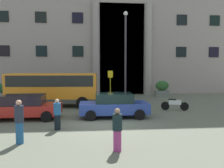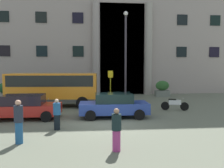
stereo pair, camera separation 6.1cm
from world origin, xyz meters
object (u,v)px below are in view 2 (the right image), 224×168
object	(u,v)px
white_taxi_kerbside	(114,105)
pedestrian_man_red_shirt	(116,130)
orange_minibus	(53,87)
hedge_planter_far_west	(162,89)
motorcycle_near_kerb	(174,104)
parked_hatchback_near	(24,107)
scooter_by_planter	(40,105)
hedge_planter_entrance_left	(89,91)
bus_stop_sign	(110,83)
pedestrian_man_crossing	(57,114)
pedestrian_woman_dark_dress	(19,121)
hedge_planter_east	(5,91)
hedge_planter_far_east	(39,91)
lamppost_plaza_centre	(126,49)

from	to	relation	value
white_taxi_kerbside	pedestrian_man_red_shirt	distance (m)	5.77
orange_minibus	hedge_planter_far_west	bearing A→B (deg)	29.35
hedge_planter_far_west	motorcycle_near_kerb	world-z (taller)	hedge_planter_far_west
parked_hatchback_near	scooter_by_planter	distance (m)	2.33
hedge_planter_entrance_left	scooter_by_planter	bearing A→B (deg)	-115.61
bus_stop_sign	white_taxi_kerbside	bearing A→B (deg)	-92.83
hedge_planter_entrance_left	parked_hatchback_near	size ratio (longest dim) A/B	0.33
scooter_by_planter	white_taxi_kerbside	bearing A→B (deg)	-36.29
pedestrian_man_crossing	hedge_planter_entrance_left	bearing A→B (deg)	69.26
parked_hatchback_near	pedestrian_man_red_shirt	size ratio (longest dim) A/B	2.71
hedge_planter_far_west	pedestrian_man_crossing	distance (m)	15.19
pedestrian_man_crossing	pedestrian_man_red_shirt	xyz separation A→B (m)	(2.62, -3.16, 0.03)
hedge_planter_far_west	motorcycle_near_kerb	size ratio (longest dim) A/B	0.88
bus_stop_sign	pedestrian_man_crossing	xyz separation A→B (m)	(-3.40, -8.86, -0.94)
hedge_planter_far_west	scooter_by_planter	xyz separation A→B (m)	(-11.05, -7.27, -0.35)
pedestrian_man_red_shirt	parked_hatchback_near	bearing A→B (deg)	-67.21
white_taxi_kerbside	pedestrian_woman_dark_dress	bearing A→B (deg)	-133.21
hedge_planter_entrance_left	motorcycle_near_kerb	distance (m)	9.61
parked_hatchback_near	motorcycle_near_kerb	distance (m)	10.14
hedge_planter_far_west	hedge_planter_entrance_left	distance (m)	7.71
hedge_planter_east	hedge_planter_far_east	distance (m)	3.25
bus_stop_sign	motorcycle_near_kerb	xyz separation A→B (m)	(4.23, -4.38, -1.25)
bus_stop_sign	pedestrian_man_red_shirt	xyz separation A→B (m)	(-0.77, -12.02, -0.90)
hedge_planter_east	motorcycle_near_kerb	world-z (taller)	hedge_planter_east
scooter_by_planter	pedestrian_woman_dark_dress	size ratio (longest dim) A/B	1.07
orange_minibus	parked_hatchback_near	xyz separation A→B (m)	(-1.03, -4.37, -0.83)
bus_stop_sign	pedestrian_woman_dark_dress	distance (m)	11.80
white_taxi_kerbside	motorcycle_near_kerb	xyz separation A→B (m)	(4.54, 1.89, -0.30)
pedestrian_man_crossing	pedestrian_man_red_shirt	world-z (taller)	pedestrian_man_red_shirt
orange_minibus	bus_stop_sign	size ratio (longest dim) A/B	2.51
hedge_planter_far_east	hedge_planter_entrance_left	bearing A→B (deg)	-4.06
parked_hatchback_near	hedge_planter_far_west	bearing A→B (deg)	39.54
orange_minibus	pedestrian_woman_dark_dress	world-z (taller)	orange_minibus
pedestrian_man_crossing	hedge_planter_far_west	bearing A→B (deg)	39.20
hedge_planter_entrance_left	parked_hatchback_near	xyz separation A→B (m)	(-3.78, -9.25, 0.09)
hedge_planter_far_east	lamppost_plaza_centre	distance (m)	9.59
hedge_planter_entrance_left	pedestrian_woman_dark_dress	size ratio (longest dim) A/B	0.80
hedge_planter_far_east	motorcycle_near_kerb	size ratio (longest dim) A/B	1.07
hedge_planter_far_west	parked_hatchback_near	world-z (taller)	hedge_planter_far_west
white_taxi_kerbside	lamppost_plaza_centre	size ratio (longest dim) A/B	0.52
parked_hatchback_near	pedestrian_man_crossing	xyz separation A→B (m)	(2.33, -2.59, 0.03)
bus_stop_sign	hedge_planter_entrance_left	world-z (taller)	bus_stop_sign
scooter_by_planter	pedestrian_man_crossing	world-z (taller)	pedestrian_man_crossing
motorcycle_near_kerb	lamppost_plaza_centre	xyz separation A→B (m)	(-2.76, 5.25, 4.26)
scooter_by_planter	lamppost_plaza_centre	world-z (taller)	lamppost_plaza_centre
orange_minibus	hedge_planter_far_west	size ratio (longest dim) A/B	4.17
orange_minibus	hedge_planter_entrance_left	world-z (taller)	orange_minibus
lamppost_plaza_centre	hedge_planter_east	bearing A→B (deg)	170.36
hedge_planter_entrance_left	lamppost_plaza_centre	size ratio (longest dim) A/B	0.18
bus_stop_sign	pedestrian_woman_dark_dress	world-z (taller)	bus_stop_sign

